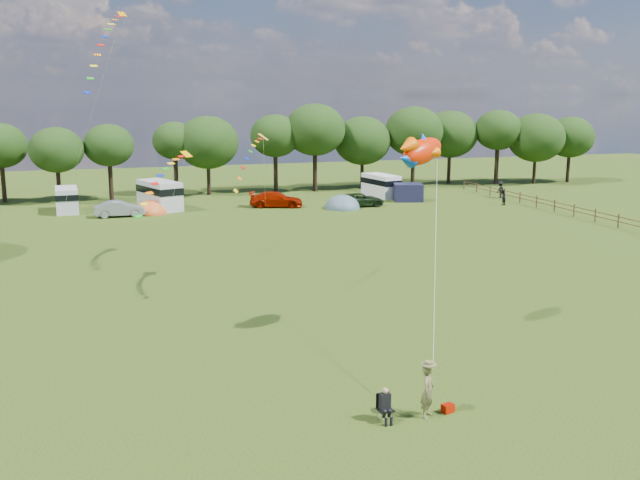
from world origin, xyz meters
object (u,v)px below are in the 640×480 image
object	(u,v)px
kite_flyer	(428,391)
walker_a	(503,197)
tent_orange	(151,213)
walker_b	(500,190)
car_d	(361,200)
campervan_c	(160,194)
camp_chair	(385,401)
campervan_d	(381,185)
campervan_b	(67,199)
car_c	(276,199)
car_b	(120,209)
tent_greyblue	(342,208)
fish_kite	(419,152)

from	to	relation	value
kite_flyer	walker_a	world-z (taller)	kite_flyer
tent_orange	walker_b	xyz separation A→B (m)	(37.94, -0.78, 0.90)
tent_orange	car_d	bearing A→B (deg)	-5.44
campervan_c	walker_a	bearing A→B (deg)	-122.53
camp_chair	walker_b	xyz separation A→B (m)	(33.73, 47.50, 0.16)
walker_a	walker_b	world-z (taller)	walker_b
car_d	walker_b	size ratio (longest dim) A/B	2.70
campervan_d	walker_b	distance (m)	13.26
campervan_d	walker_a	bearing A→B (deg)	-144.28
walker_a	walker_b	xyz separation A→B (m)	(2.66, 4.81, 0.12)
campervan_c	car_d	bearing A→B (deg)	-121.71
campervan_b	walker_b	bearing A→B (deg)	-97.75
campervan_c	car_c	bearing A→B (deg)	-119.87
tent_orange	campervan_b	bearing A→B (deg)	156.55
campervan_d	camp_chair	bearing A→B (deg)	147.37
campervan_d	kite_flyer	xyz separation A→B (m)	(-19.70, -52.21, -0.39)
walker_a	walker_b	bearing A→B (deg)	-143.45
car_d	campervan_c	world-z (taller)	campervan_c
car_c	camp_chair	bearing A→B (deg)	-171.84
campervan_b	kite_flyer	xyz separation A→B (m)	(13.51, -51.74, -0.31)
car_c	campervan_c	bearing A→B (deg)	97.61
car_b	walker_a	distance (m)	38.46
car_c	camp_chair	distance (m)	49.17
car_d	tent_greyblue	xyz separation A→B (m)	(-2.25, -0.67, -0.66)
campervan_d	fish_kite	bearing A→B (deg)	149.16
walker_b	campervan_b	bearing A→B (deg)	-33.12
tent_orange	camp_chair	world-z (taller)	tent_orange
car_d	campervan_b	world-z (taller)	campervan_b
campervan_b	tent_greyblue	size ratio (longest dim) A/B	1.23
campervan_d	tent_orange	distance (m)	25.82
car_c	tent_orange	size ratio (longest dim) A/B	1.47
camp_chair	walker_a	xyz separation A→B (m)	(31.06, 42.68, 0.05)
car_b	campervan_b	size ratio (longest dim) A/B	0.87
tent_orange	walker_a	size ratio (longest dim) A/B	2.22
campervan_b	kite_flyer	distance (m)	53.48
car_c	campervan_c	xyz separation A→B (m)	(-11.44, 2.07, 0.75)
car_b	campervan_d	size ratio (longest dim) A/B	0.79
car_b	car_c	bearing A→B (deg)	-84.98
fish_kite	walker_a	bearing A→B (deg)	23.30
car_d	campervan_d	world-z (taller)	campervan_d
campervan_c	camp_chair	bearing A→B (deg)	163.95
car_d	campervan_d	xyz separation A→B (m)	(4.59, 5.80, 0.68)
kite_flyer	camp_chair	xyz separation A→B (m)	(-1.59, 0.13, -0.21)
car_b	walker_a	size ratio (longest dim) A/B	2.69
campervan_b	fish_kite	distance (m)	47.48
campervan_b	camp_chair	distance (m)	52.98
campervan_d	tent_greyblue	distance (m)	9.51
campervan_d	tent_orange	xyz separation A→B (m)	(-25.51, -3.81, -1.33)
car_b	campervan_c	world-z (taller)	campervan_c
tent_greyblue	camp_chair	size ratio (longest dim) A/B	3.17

